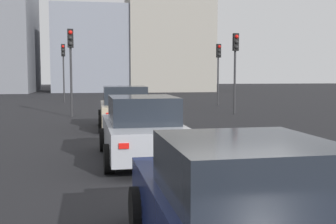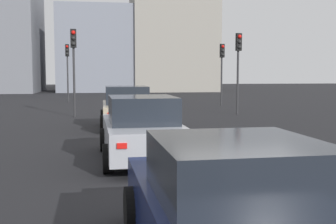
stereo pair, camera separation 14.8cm
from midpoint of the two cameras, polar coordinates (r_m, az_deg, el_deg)
ground_plane at (r=8.37m, az=10.94°, el=-10.36°), size 160.00×160.00×0.20m
car_beige_right_lead at (r=16.59m, az=-5.37°, el=0.50°), size 4.08×2.05×1.65m
car_silver_right_second at (r=10.43m, az=-3.17°, el=-2.38°), size 4.34×2.07×1.59m
car_navy_right_third at (r=4.63m, az=9.55°, el=-12.70°), size 4.11×2.14×1.47m
traffic_light_near_left at (r=22.40m, az=9.68°, el=7.40°), size 0.32×0.30×4.22m
traffic_light_near_right at (r=28.66m, az=7.46°, el=6.79°), size 0.32×0.30×4.12m
traffic_light_far_left at (r=21.34m, az=-12.42°, el=7.63°), size 0.32×0.30×4.30m
traffic_light_far_right at (r=32.57m, az=-13.30°, el=6.74°), size 0.32×0.29×4.33m
building_facade_left at (r=53.47m, az=0.67°, el=10.46°), size 9.37×10.07×14.12m
building_facade_center at (r=52.90m, az=-8.06°, el=8.25°), size 9.33×11.70×10.04m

